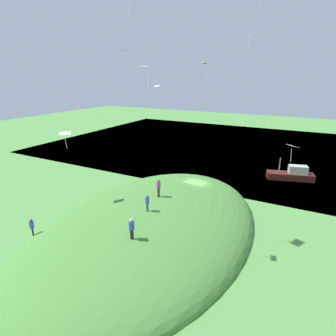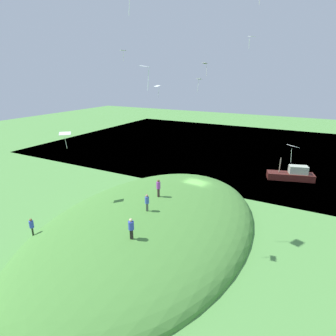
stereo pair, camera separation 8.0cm
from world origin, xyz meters
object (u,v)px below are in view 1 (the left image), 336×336
at_px(person_with_child, 132,226).
at_px(kite_7, 293,147).
at_px(kite_0, 146,68).
at_px(kite_4, 199,80).
at_px(boat_on_lake, 292,174).
at_px(person_on_hilltop, 32,225).
at_px(mooring_post, 172,182).
at_px(kite_8, 205,64).
at_px(kite_1, 252,37).
at_px(person_walking_path, 147,201).
at_px(kite_2, 65,134).
at_px(kite_3, 123,51).
at_px(kite_5, 157,87).
at_px(person_near_shore, 158,186).

distance_m(person_with_child, kite_7, 18.50).
bearing_deg(kite_0, kite_4, -168.63).
relative_size(boat_on_lake, kite_0, 4.03).
xyz_separation_m(person_on_hilltop, kite_4, (-22.88, 5.67, 11.50)).
bearing_deg(mooring_post, kite_4, 165.67).
distance_m(boat_on_lake, kite_8, 19.59).
relative_size(person_on_hilltop, kite_1, 1.59).
height_order(person_walking_path, kite_1, kite_1).
distance_m(person_walking_path, kite_0, 11.29).
relative_size(kite_8, mooring_post, 1.52).
relative_size(boat_on_lake, person_on_hilltop, 4.03).
xyz_separation_m(person_walking_path, kite_0, (2.28, 1.61, 10.94)).
bearing_deg(kite_2, person_with_child, 72.56).
xyz_separation_m(person_on_hilltop, mooring_post, (-17.80, 4.37, -1.44)).
relative_size(person_walking_path, mooring_post, 1.46).
bearing_deg(boat_on_lake, kite_8, -179.39).
height_order(person_with_child, kite_2, kite_2).
xyz_separation_m(person_walking_path, kite_8, (-18.22, -1.96, 11.91)).
bearing_deg(person_with_child, kite_4, 83.08).
xyz_separation_m(person_walking_path, mooring_post, (-11.91, -3.56, -3.01)).
bearing_deg(boat_on_lake, mooring_post, -160.43).
relative_size(kite_0, kite_3, 1.19).
bearing_deg(person_with_child, mooring_post, 90.31).
relative_size(person_with_child, kite_1, 1.70).
distance_m(kite_2, kite_8, 21.33).
height_order(person_with_child, kite_8, kite_8).
xyz_separation_m(kite_4, kite_5, (-0.96, -6.94, -0.96)).
xyz_separation_m(boat_on_lake, kite_8, (3.72, -12.36, 14.74)).
height_order(kite_1, kite_7, kite_1).
xyz_separation_m(person_with_child, kite_2, (-2.84, -9.05, 5.58)).
bearing_deg(kite_4, kite_0, 11.37).
bearing_deg(kite_8, kite_1, 41.05).
xyz_separation_m(person_near_shore, kite_4, (-13.84, -1.62, 9.78)).
bearing_deg(kite_5, person_near_shore, 30.07).
distance_m(boat_on_lake, person_near_shore, 22.01).
xyz_separation_m(person_with_child, kite_8, (-22.28, -3.12, 12.05)).
bearing_deg(person_walking_path, kite_3, -87.63).
height_order(person_with_child, kite_7, kite_7).
xyz_separation_m(person_with_child, kite_7, (-15.53, 9.35, 3.72)).
relative_size(kite_2, kite_3, 1.06).
xyz_separation_m(kite_3, kite_4, (-3.87, 9.24, -3.63)).
bearing_deg(kite_3, boat_on_lake, 111.95).
xyz_separation_m(person_walking_path, kite_2, (1.21, -7.90, 5.44)).
bearing_deg(kite_2, person_near_shore, 120.97).
bearing_deg(kite_4, person_on_hilltop, -13.91).
relative_size(person_on_hilltop, kite_5, 0.91).
distance_m(kite_1, kite_2, 19.20).
relative_size(boat_on_lake, kite_5, 3.69).
bearing_deg(person_on_hilltop, kite_4, -60.26).
distance_m(person_near_shore, person_with_child, 7.43).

